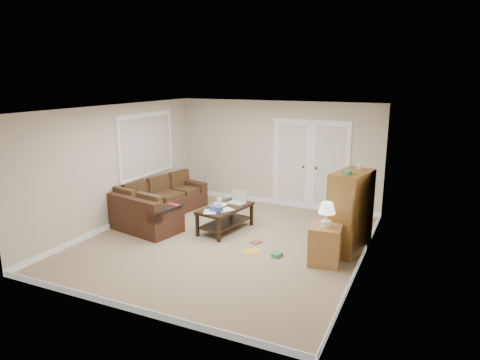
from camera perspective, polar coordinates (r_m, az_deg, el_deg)
The scene contains 17 objects.
floor at distance 8.18m, azimuth -2.01°, elevation -8.22°, with size 5.50×5.50×0.00m, color tan.
ceiling at distance 7.61m, azimuth -2.16°, elevation 9.52°, with size 5.00×5.50×0.02m, color white.
wall_left at distance 9.18m, azimuth -16.15°, elevation 1.82°, with size 0.02×5.50×2.50m, color beige.
wall_right at distance 7.07m, azimuth 16.33°, elevation -1.64°, with size 0.02×5.50×2.50m, color beige.
wall_back at distance 10.28m, azimuth 4.85°, elevation 3.53°, with size 5.00×0.02×2.50m, color beige.
wall_front at distance 5.59m, azimuth -14.95°, elevation -5.59°, with size 5.00×0.02×2.50m, color beige.
baseboards at distance 8.16m, azimuth -2.01°, elevation -7.90°, with size 5.00×5.50×0.10m, color silver, non-canonical shape.
french_doors at distance 10.04m, azimuth 9.32°, elevation 1.90°, with size 1.80×0.05×2.13m.
window_left at distance 9.87m, azimuth -12.33°, elevation 4.61°, with size 0.05×1.92×1.42m.
sectional_sofa at distance 9.48m, azimuth -11.19°, elevation -3.50°, with size 1.75×2.71×0.75m.
coffee_table at distance 8.67m, azimuth -1.87°, elevation -5.00°, with size 0.81×1.31×0.84m.
tv_armoire at distance 7.76m, azimuth 14.46°, elevation -4.13°, with size 0.69×1.00×1.57m.
side_cabinet at distance 7.27m, azimuth 11.29°, elevation -8.11°, with size 0.55×0.55×1.07m.
space_heater at distance 9.51m, azimuth 16.05°, elevation -4.62°, with size 0.12×0.10×0.31m, color silver.
floor_magazine at distance 7.75m, azimuth 1.56°, elevation -9.48°, with size 0.29×0.22×0.01m, color gold.
floor_greenbox at distance 7.55m, azimuth 4.97°, elevation -9.91°, with size 0.14×0.18×0.07m, color #3D8757.
floor_book at distance 8.19m, azimuth 1.75°, elevation -8.14°, with size 0.16×0.22×0.02m, color brown.
Camera 1 is at (3.44, -6.77, 3.05)m, focal length 32.00 mm.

